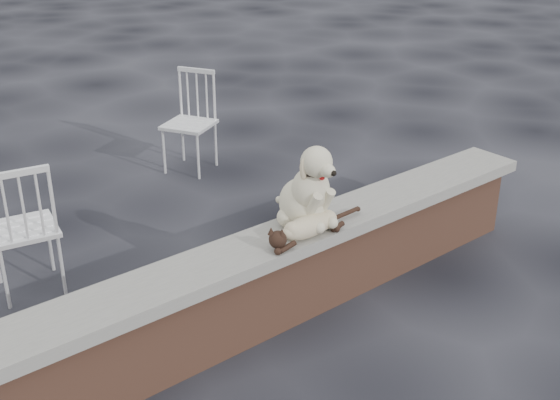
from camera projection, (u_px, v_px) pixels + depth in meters
ground at (155, 374)px, 3.99m from camera, size 60.00×60.00×0.00m
brick_wall at (152, 338)px, 3.89m from camera, size 6.00×0.30×0.50m
capstone at (148, 293)px, 3.76m from camera, size 6.20×0.40×0.08m
dog at (303, 183)px, 4.31m from camera, size 0.37×0.48×0.56m
cat at (309, 224)px, 4.24m from camera, size 0.92×0.23×0.16m
chair_c at (23, 227)px, 4.63m from camera, size 0.65×0.65×0.94m
chair_d at (189, 123)px, 6.58m from camera, size 0.76×0.76×0.94m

